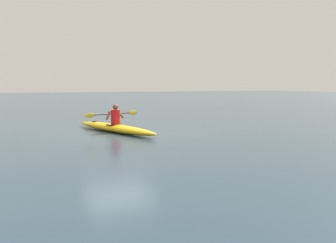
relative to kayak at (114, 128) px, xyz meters
The scene contains 3 objects.
ground_plane 0.45m from the kayak, 92.21° to the left, with size 160.00×160.00×0.00m, color #283D4C.
kayak is the anchor object (origin of this frame).
kayaker 0.48m from the kayak, 105.74° to the left, with size 2.26×0.70×0.77m.
Camera 1 is at (4.13, 12.62, 1.77)m, focal length 38.20 mm.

